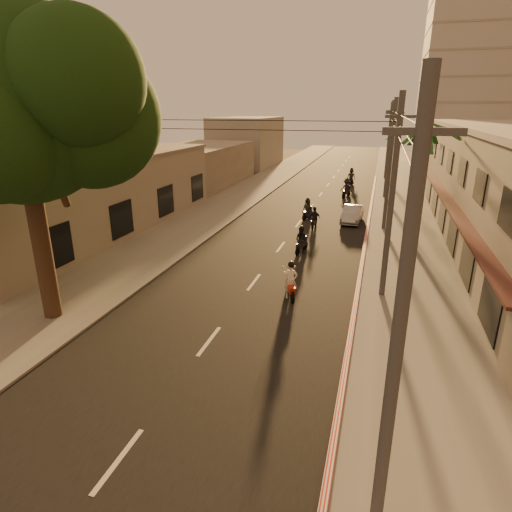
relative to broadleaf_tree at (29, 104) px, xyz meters
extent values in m
plane|color=#383023|center=(6.61, -2.14, -8.48)|extent=(160.00, 160.00, 0.00)
cube|color=black|center=(6.61, 17.86, -8.47)|extent=(10.00, 140.00, 0.02)
cube|color=slate|center=(14.11, 17.86, -8.42)|extent=(5.00, 140.00, 0.12)
cube|color=slate|center=(-0.89, 17.86, -8.42)|extent=(5.00, 140.00, 0.12)
cube|color=red|center=(11.71, 12.86, -8.38)|extent=(0.20, 60.00, 0.20)
cube|color=#3B1718|center=(16.31, 15.86, -5.38)|extent=(0.80, 34.00, 0.12)
cube|color=gray|center=(-7.39, 11.86, -5.98)|extent=(8.00, 24.00, 5.00)
cube|color=gray|center=(-7.39, 11.86, -3.38)|extent=(8.20, 24.20, 0.20)
cube|color=#B7B5B2|center=(22.61, 53.86, 5.52)|extent=(12.00, 12.00, 28.00)
cylinder|color=black|center=(-0.39, -0.14, -5.48)|extent=(0.70, 0.70, 6.00)
cylinder|color=black|center=(0.41, 0.26, -2.48)|extent=(1.22, 2.17, 3.04)
cylinder|color=black|center=(-0.99, -0.44, -2.28)|extent=(1.31, 1.49, 2.73)
sphere|color=black|center=(-0.39, -0.14, 0.02)|extent=(7.20, 7.20, 7.20)
sphere|color=black|center=(1.81, 0.86, -0.48)|extent=(5.20, 5.20, 5.20)
sphere|color=black|center=(2.61, -0.64, 0.72)|extent=(4.40, 4.40, 4.40)
sphere|color=black|center=(0.81, 2.26, 1.12)|extent=(4.40, 4.40, 4.40)
cylinder|color=black|center=(14.61, 13.86, -4.68)|extent=(0.32, 0.32, 7.60)
sphere|color=black|center=(14.61, 13.86, -0.88)|extent=(0.60, 0.60, 0.60)
cylinder|color=#38383A|center=(12.81, -6.14, -3.98)|extent=(0.26, 0.26, 9.00)
cube|color=#38383A|center=(12.81, -6.14, -0.48)|extent=(1.20, 0.12, 0.12)
cylinder|color=#38383A|center=(12.81, 5.86, -3.98)|extent=(0.26, 0.26, 9.00)
cube|color=#38383A|center=(12.81, 5.86, -0.48)|extent=(1.20, 0.12, 0.12)
cylinder|color=#38383A|center=(12.81, 17.86, -3.98)|extent=(0.26, 0.26, 9.00)
cube|color=#38383A|center=(12.81, 17.86, -0.48)|extent=(1.20, 0.12, 0.12)
cylinder|color=#38383A|center=(12.81, 29.86, -3.98)|extent=(0.26, 0.26, 9.00)
cube|color=#38383A|center=(12.81, 29.86, -0.48)|extent=(1.20, 0.12, 0.12)
cylinder|color=#38383A|center=(12.81, 41.86, -3.98)|extent=(0.26, 0.26, 9.00)
cube|color=#38383A|center=(12.81, 41.86, -0.48)|extent=(1.20, 0.12, 0.12)
cube|color=gray|center=(20.61, 42.86, -5.48)|extent=(8.00, 14.00, 6.00)
cube|color=gray|center=(-7.39, 31.86, -6.28)|extent=(8.00, 14.00, 4.40)
cube|color=gray|center=(-7.39, 49.86, -4.98)|extent=(8.00, 14.00, 7.00)
cylinder|color=black|center=(8.50, 5.20, -8.19)|extent=(0.30, 0.56, 0.56)
cylinder|color=black|center=(8.96, 4.03, -8.19)|extent=(0.30, 0.56, 0.56)
cube|color=#B8200E|center=(8.75, 4.55, -7.92)|extent=(0.67, 1.14, 0.30)
cube|color=#B8200E|center=(8.57, 5.02, -7.77)|extent=(0.32, 0.20, 0.60)
cylinder|color=silver|center=(8.53, 5.13, -7.42)|extent=(0.53, 0.24, 0.04)
imported|color=white|center=(8.75, 4.55, -7.63)|extent=(0.89, 0.82, 1.69)
sphere|color=black|center=(8.75, 4.55, -6.83)|extent=(0.30, 0.30, 0.30)
sphere|color=silver|center=(8.27, 5.01, -7.17)|extent=(0.12, 0.12, 0.12)
sphere|color=silver|center=(8.80, 5.21, -7.17)|extent=(0.12, 0.12, 0.12)
cylinder|color=black|center=(8.20, 11.76, -8.21)|extent=(0.21, 0.54, 0.54)
cylinder|color=black|center=(7.93, 10.60, -8.21)|extent=(0.21, 0.54, 0.54)
cube|color=black|center=(8.05, 11.11, -7.95)|extent=(0.49, 1.08, 0.29)
cube|color=black|center=(8.15, 11.57, -7.81)|extent=(0.30, 0.16, 0.57)
cylinder|color=silver|center=(8.18, 11.69, -7.47)|extent=(0.52, 0.16, 0.04)
imported|color=black|center=(8.05, 11.11, -7.67)|extent=(1.04, 0.94, 1.61)
sphere|color=black|center=(8.05, 11.11, -6.92)|extent=(0.29, 0.29, 0.29)
cylinder|color=black|center=(7.96, 17.57, -8.22)|extent=(0.12, 0.51, 0.51)
cylinder|color=black|center=(7.90, 16.44, -8.22)|extent=(0.12, 0.51, 0.51)
cube|color=black|center=(7.92, 16.94, -7.98)|extent=(0.30, 1.00, 0.27)
cube|color=black|center=(7.95, 17.39, -7.84)|extent=(0.27, 0.10, 0.54)
cylinder|color=silver|center=(7.95, 17.50, -7.53)|extent=(0.50, 0.07, 0.04)
imported|color=black|center=(7.92, 16.94, -7.72)|extent=(0.93, 0.46, 1.52)
sphere|color=black|center=(7.92, 16.94, -7.01)|extent=(0.27, 0.27, 0.27)
cylinder|color=black|center=(7.20, 20.08, -8.21)|extent=(0.25, 0.55, 0.54)
cylinder|color=black|center=(6.85, 18.93, -8.21)|extent=(0.25, 0.55, 0.54)
cube|color=black|center=(7.00, 19.44, -7.94)|extent=(0.56, 1.10, 0.29)
cube|color=black|center=(7.14, 19.90, -7.80)|extent=(0.31, 0.18, 0.58)
cylinder|color=silver|center=(7.17, 20.01, -7.46)|extent=(0.52, 0.19, 0.04)
imported|color=black|center=(7.00, 19.44, -7.66)|extent=(1.08, 0.95, 1.62)
sphere|color=black|center=(7.00, 19.44, -6.90)|extent=(0.29, 0.29, 0.29)
cylinder|color=black|center=(9.42, 29.60, -8.17)|extent=(0.28, 0.62, 0.61)
cylinder|color=black|center=(9.03, 28.29, -8.17)|extent=(0.28, 0.62, 0.61)
cube|color=black|center=(9.20, 28.87, -7.87)|extent=(0.64, 1.24, 0.33)
cube|color=black|center=(9.36, 29.39, -7.71)|extent=(0.35, 0.20, 0.66)
cylinder|color=silver|center=(9.40, 29.52, -7.32)|extent=(0.59, 0.21, 0.04)
imported|color=black|center=(9.20, 28.87, -7.55)|extent=(1.56, 1.33, 1.84)
sphere|color=black|center=(9.20, 28.87, -6.68)|extent=(0.33, 0.33, 0.33)
imported|color=#A3A6AC|center=(10.46, 19.48, -7.85)|extent=(1.80, 3.97, 1.26)
cylinder|color=black|center=(8.98, 37.16, -8.17)|extent=(0.21, 0.62, 0.61)
cylinder|color=black|center=(9.22, 35.81, -8.17)|extent=(0.21, 0.62, 0.61)
cube|color=black|center=(9.11, 36.41, -7.87)|extent=(0.51, 1.24, 0.33)
cube|color=black|center=(9.02, 36.95, -7.71)|extent=(0.34, 0.16, 0.66)
cylinder|color=silver|center=(9.00, 37.08, -7.32)|extent=(0.60, 0.14, 0.04)
imported|color=black|center=(9.11, 36.41, -7.55)|extent=(1.10, 0.89, 1.84)
sphere|color=black|center=(9.11, 36.41, -6.68)|extent=(0.33, 0.33, 0.33)
camera|label=1|loc=(12.24, -13.26, -0.14)|focal=30.00mm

